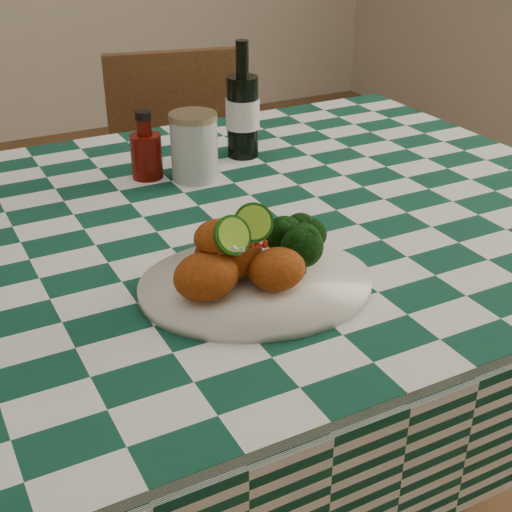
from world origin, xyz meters
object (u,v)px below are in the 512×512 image
plate (256,285)px  wooden_chair_right (192,219)px  fried_chicken_pile (244,248)px  ketchup_bottle (146,145)px  beer_bottle (242,100)px  mason_jar (194,147)px  dining_table (170,418)px

plate → wooden_chair_right: 1.06m
plate → fried_chicken_pile: (-0.02, 0.00, 0.06)m
ketchup_bottle → beer_bottle: size_ratio=0.55×
mason_jar → beer_bottle: bearing=27.2°
plate → fried_chicken_pile: bearing=180.0°
ketchup_bottle → wooden_chair_right: bearing=59.5°
wooden_chair_right → beer_bottle: bearing=-85.4°
fried_chicken_pile → mason_jar: 0.44m
dining_table → fried_chicken_pile: fried_chicken_pile is taller
mason_jar → dining_table: bearing=-128.9°
ketchup_bottle → beer_bottle: bearing=5.8°
plate → fried_chicken_pile: size_ratio=1.97×
dining_table → wooden_chair_right: 0.80m
fried_chicken_pile → mason_jar: (0.11, 0.43, -0.01)m
dining_table → ketchup_bottle: 0.52m
beer_bottle → mason_jar: bearing=-152.8°
dining_table → fried_chicken_pile: bearing=-81.2°
dining_table → plate: size_ratio=5.06×
beer_bottle → dining_table: bearing=-138.3°
dining_table → wooden_chair_right: bearing=63.7°
fried_chicken_pile → wooden_chair_right: 1.09m
ketchup_bottle → mason_jar: size_ratio=1.01×
fried_chicken_pile → wooden_chair_right: size_ratio=0.19×
mason_jar → beer_bottle: 0.16m
wooden_chair_right → dining_table: bearing=-103.6°
ketchup_bottle → fried_chicken_pile: bearing=-94.0°
plate → mason_jar: mason_jar is taller
fried_chicken_pile → wooden_chair_right: (0.32, 0.96, -0.42)m
plate → wooden_chair_right: wooden_chair_right is taller
plate → mason_jar: size_ratio=2.56×
plate → ketchup_bottle: size_ratio=2.53×
dining_table → ketchup_bottle: size_ratio=12.78×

